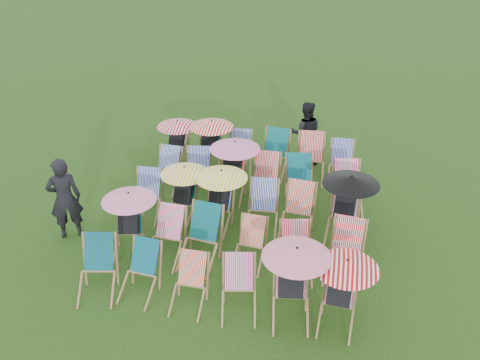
% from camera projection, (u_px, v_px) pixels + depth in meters
% --- Properties ---
extents(ground, '(100.00, 100.00, 0.00)m').
position_uv_depth(ground, '(239.00, 228.00, 10.82)').
color(ground, black).
rests_on(ground, ground).
extents(deckchair_0, '(0.78, 0.97, 0.95)m').
position_uv_depth(deckchair_0, '(97.00, 270.00, 8.98)').
color(deckchair_0, olive).
rests_on(deckchair_0, ground).
extents(deckchair_1, '(0.68, 0.88, 0.88)m').
position_uv_depth(deckchair_1, '(139.00, 272.00, 8.97)').
color(deckchair_1, olive).
rests_on(deckchair_1, ground).
extents(deckchair_2, '(0.58, 0.80, 0.84)m').
position_uv_depth(deckchair_2, '(189.00, 285.00, 8.73)').
color(deckchair_2, olive).
rests_on(deckchair_2, ground).
extents(deckchair_3, '(0.72, 0.91, 0.89)m').
position_uv_depth(deckchair_3, '(239.00, 289.00, 8.60)').
color(deckchair_3, olive).
rests_on(deckchair_3, ground).
extents(deckchair_4, '(1.09, 1.17, 1.29)m').
position_uv_depth(deckchair_4, '(293.00, 283.00, 8.38)').
color(deckchair_4, olive).
rests_on(deckchair_4, ground).
extents(deckchair_5, '(1.01, 1.06, 1.20)m').
position_uv_depth(deckchair_5, '(340.00, 292.00, 8.26)').
color(deckchair_5, olive).
rests_on(deckchair_5, ground).
extents(deckchair_6, '(1.01, 1.10, 1.20)m').
position_uv_depth(deckchair_6, '(128.00, 221.00, 9.93)').
color(deckchair_6, olive).
rests_on(deckchair_6, ground).
extents(deckchair_7, '(0.68, 0.90, 0.93)m').
position_uv_depth(deckchair_7, '(166.00, 237.00, 9.79)').
color(deckchair_7, olive).
rests_on(deckchair_7, ground).
extents(deckchair_8, '(0.79, 1.02, 1.02)m').
position_uv_depth(deckchair_8, '(200.00, 238.00, 9.68)').
color(deckchair_8, olive).
rests_on(deckchair_8, ground).
extents(deckchair_9, '(0.61, 0.81, 0.83)m').
position_uv_depth(deckchair_9, '(250.00, 245.00, 9.67)').
color(deckchair_9, olive).
rests_on(deckchair_9, ground).
extents(deckchair_10, '(0.75, 0.93, 0.91)m').
position_uv_depth(deckchair_10, '(296.00, 253.00, 9.39)').
color(deckchair_10, olive).
rests_on(deckchair_10, ground).
extents(deckchair_11, '(0.75, 0.97, 0.97)m').
position_uv_depth(deckchair_11, '(345.00, 253.00, 9.36)').
color(deckchair_11, olive).
rests_on(deckchair_11, ground).
extents(deckchair_12, '(0.65, 0.88, 0.92)m').
position_uv_depth(deckchair_12, '(146.00, 196.00, 11.03)').
color(deckchair_12, olive).
rests_on(deckchair_12, ground).
extents(deckchair_13, '(0.98, 1.03, 1.16)m').
position_uv_depth(deckchair_13, '(182.00, 193.00, 10.85)').
color(deckchair_13, olive).
rests_on(deckchair_13, ground).
extents(deckchair_14, '(1.04, 1.10, 1.23)m').
position_uv_depth(deckchair_14, '(218.00, 198.00, 10.60)').
color(deckchair_14, olive).
rests_on(deckchair_14, ground).
extents(deckchair_15, '(0.68, 0.92, 0.96)m').
position_uv_depth(deckchair_15, '(262.00, 209.00, 10.56)').
color(deckchair_15, olive).
rests_on(deckchair_15, ground).
extents(deckchair_16, '(0.73, 0.95, 0.96)m').
position_uv_depth(deckchair_16, '(297.00, 212.00, 10.49)').
color(deckchair_16, olive).
rests_on(deckchair_16, ground).
extents(deckchair_17, '(1.09, 1.16, 1.30)m').
position_uv_depth(deckchair_17, '(346.00, 206.00, 10.29)').
color(deckchair_17, olive).
rests_on(deckchair_17, ground).
extents(deckchair_18, '(0.65, 0.86, 0.90)m').
position_uv_depth(deckchair_18, '(166.00, 171.00, 11.97)').
color(deckchair_18, olive).
rests_on(deckchair_18, ground).
extents(deckchair_19, '(0.72, 0.92, 0.93)m').
position_uv_depth(deckchair_19, '(198.00, 173.00, 11.86)').
color(deckchair_19, olive).
rests_on(deckchair_19, ground).
extents(deckchair_20, '(1.09, 1.13, 1.29)m').
position_uv_depth(deckchair_20, '(232.00, 169.00, 11.57)').
color(deckchair_20, olive).
rests_on(deckchair_20, ground).
extents(deckchair_21, '(0.66, 0.91, 0.98)m').
position_uv_depth(deckchair_21, '(265.00, 180.00, 11.54)').
color(deckchair_21, olive).
rests_on(deckchair_21, ground).
extents(deckchair_22, '(0.79, 0.99, 0.97)m').
position_uv_depth(deckchair_22, '(300.00, 182.00, 11.47)').
color(deckchair_22, olive).
rests_on(deckchair_22, ground).
extents(deckchair_23, '(0.79, 0.99, 0.97)m').
position_uv_depth(deckchair_23, '(348.00, 188.00, 11.24)').
color(deckchair_23, olive).
rests_on(deckchair_23, ground).
extents(deckchair_24, '(0.97, 1.04, 1.15)m').
position_uv_depth(deckchair_24, '(175.00, 142.00, 12.85)').
color(deckchair_24, olive).
rests_on(deckchair_24, ground).
extents(deckchair_25, '(1.03, 1.09, 1.23)m').
position_uv_depth(deckchair_25, '(210.00, 144.00, 12.67)').
color(deckchair_25, olive).
rests_on(deckchair_25, ground).
extents(deckchair_26, '(0.69, 0.90, 0.91)m').
position_uv_depth(deckchair_26, '(240.00, 153.00, 12.70)').
color(deckchair_26, olive).
rests_on(deckchair_26, ground).
extents(deckchair_27, '(0.75, 0.98, 1.00)m').
position_uv_depth(deckchair_27, '(274.00, 154.00, 12.55)').
color(deckchair_27, olive).
rests_on(deckchair_27, ground).
extents(deckchair_28, '(0.73, 0.98, 1.03)m').
position_uv_depth(deckchair_28, '(310.00, 159.00, 12.31)').
color(deckchair_28, olive).
rests_on(deckchair_28, ground).
extents(deckchair_29, '(0.61, 0.84, 0.90)m').
position_uv_depth(deckchair_29, '(341.00, 163.00, 12.28)').
color(deckchair_29, olive).
rests_on(deckchair_29, ground).
extents(person_left, '(0.74, 0.66, 1.71)m').
position_uv_depth(person_left, '(65.00, 198.00, 10.20)').
color(person_left, black).
rests_on(person_left, ground).
extents(person_rear, '(0.84, 0.70, 1.58)m').
position_uv_depth(person_rear, '(305.00, 133.00, 12.90)').
color(person_rear, black).
rests_on(person_rear, ground).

